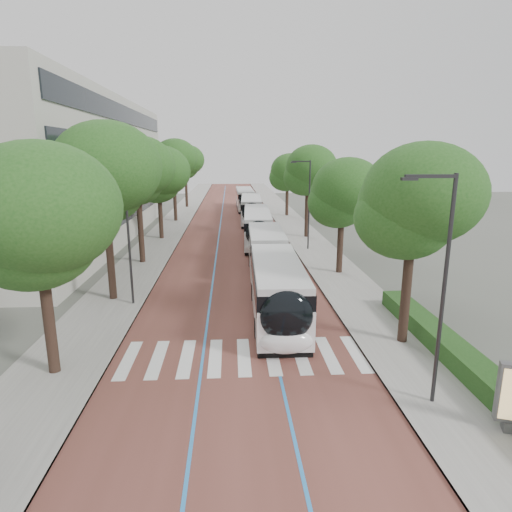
{
  "coord_description": "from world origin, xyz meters",
  "views": [
    {
      "loc": [
        -0.29,
        -16.22,
        8.72
      ],
      "look_at": [
        1.27,
        9.96,
        2.4
      ],
      "focal_mm": 30.0,
      "sensor_mm": 36.0,
      "label": 1
    }
  ],
  "objects": [
    {
      "name": "streetlight_near",
      "position": [
        6.62,
        -3.0,
        4.82
      ],
      "size": [
        1.82,
        0.2,
        8.0
      ],
      "color": "#28282A",
      "rests_on": "sidewalk_right"
    },
    {
      "name": "lane_line_left",
      "position": [
        -1.6,
        40.0,
        0.02
      ],
      "size": [
        0.12,
        126.0,
        0.01
      ],
      "primitive_type": "cube",
      "color": "#287DCB",
      "rests_on": "road"
    },
    {
      "name": "zebra_crossing",
      "position": [
        0.2,
        1.0,
        0.03
      ],
      "size": [
        10.55,
        3.6,
        0.01
      ],
      "color": "silver",
      "rests_on": "ground"
    },
    {
      "name": "streetlight_far",
      "position": [
        6.62,
        22.0,
        4.82
      ],
      "size": [
        1.82,
        0.2,
        8.0
      ],
      "color": "#28282A",
      "rests_on": "sidewalk_right"
    },
    {
      "name": "sidewalk_right",
      "position": [
        7.5,
        40.0,
        0.06
      ],
      "size": [
        4.0,
        140.0,
        0.12
      ],
      "primitive_type": "cube",
      "color": "gray",
      "rests_on": "ground"
    },
    {
      "name": "lead_bus",
      "position": [
        2.2,
        9.07,
        1.63
      ],
      "size": [
        2.94,
        18.45,
        3.2
      ],
      "rotation": [
        0.0,
        0.0,
        -0.02
      ],
      "color": "black",
      "rests_on": "ground"
    },
    {
      "name": "trees_right",
      "position": [
        7.7,
        22.53,
        6.2
      ],
      "size": [
        5.29,
        47.24,
        9.01
      ],
      "color": "black",
      "rests_on": "ground"
    },
    {
      "name": "bus_queued_0",
      "position": [
        2.31,
        25.19,
        1.62
      ],
      "size": [
        3.0,
        12.49,
        3.2
      ],
      "rotation": [
        0.0,
        0.0,
        -0.04
      ],
      "color": "white",
      "rests_on": "ground"
    },
    {
      "name": "ground",
      "position": [
        0.0,
        0.0,
        0.0
      ],
      "size": [
        160.0,
        160.0,
        0.0
      ],
      "primitive_type": "plane",
      "color": "#51544C",
      "rests_on": "ground"
    },
    {
      "name": "hedge",
      "position": [
        9.1,
        0.0,
        0.52
      ],
      "size": [
        1.2,
        14.0,
        0.8
      ],
      "primitive_type": "cube",
      "color": "#173C15",
      "rests_on": "sidewalk_right"
    },
    {
      "name": "lamp_post_left",
      "position": [
        -6.1,
        8.0,
        4.12
      ],
      "size": [
        0.14,
        0.14,
        8.0
      ],
      "primitive_type": "cylinder",
      "color": "#28282A",
      "rests_on": "sidewalk_left"
    },
    {
      "name": "bus_queued_1",
      "position": [
        2.37,
        38.72,
        1.62
      ],
      "size": [
        3.01,
        12.49,
        3.2
      ],
      "rotation": [
        0.0,
        0.0,
        -0.04
      ],
      "color": "white",
      "rests_on": "ground"
    },
    {
      "name": "trees_left",
      "position": [
        -7.5,
        24.1,
        6.91
      ],
      "size": [
        6.12,
        60.7,
        9.96
      ],
      "color": "black",
      "rests_on": "ground"
    },
    {
      "name": "kerb_left",
      "position": [
        -5.6,
        40.0,
        0.06
      ],
      "size": [
        0.2,
        140.0,
        0.14
      ],
      "primitive_type": "cube",
      "color": "gray",
      "rests_on": "ground"
    },
    {
      "name": "kerb_right",
      "position": [
        5.6,
        40.0,
        0.06
      ],
      "size": [
        0.2,
        140.0,
        0.14
      ],
      "primitive_type": "cube",
      "color": "gray",
      "rests_on": "ground"
    },
    {
      "name": "road",
      "position": [
        0.0,
        40.0,
        0.01
      ],
      "size": [
        11.0,
        140.0,
        0.02
      ],
      "primitive_type": "cube",
      "color": "brown",
      "rests_on": "ground"
    },
    {
      "name": "office_building",
      "position": [
        -19.47,
        28.0,
        7.0
      ],
      "size": [
        18.11,
        40.0,
        14.0
      ],
      "color": "beige",
      "rests_on": "ground"
    },
    {
      "name": "bus_queued_2",
      "position": [
        2.01,
        51.43,
        1.62
      ],
      "size": [
        2.72,
        12.44,
        3.2
      ],
      "rotation": [
        0.0,
        0.0,
        0.02
      ],
      "color": "white",
      "rests_on": "ground"
    },
    {
      "name": "lane_line_right",
      "position": [
        1.6,
        40.0,
        0.02
      ],
      "size": [
        0.12,
        126.0,
        0.01
      ],
      "primitive_type": "cube",
      "color": "#287DCB",
      "rests_on": "road"
    },
    {
      "name": "sidewalk_left",
      "position": [
        -7.5,
        40.0,
        0.06
      ],
      "size": [
        4.0,
        140.0,
        0.12
      ],
      "primitive_type": "cube",
      "color": "gray",
      "rests_on": "ground"
    }
  ]
}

